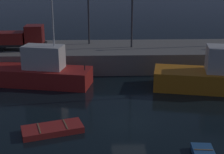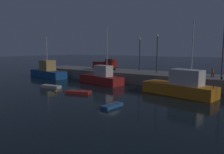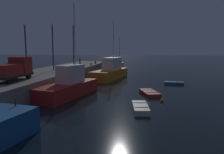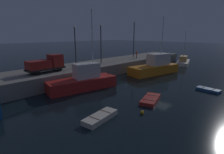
# 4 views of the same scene
# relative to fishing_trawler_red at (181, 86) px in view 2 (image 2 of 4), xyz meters

# --- Properties ---
(ground_plane) EXTENTS (320.00, 320.00, 0.00)m
(ground_plane) POSITION_rel_fishing_trawler_red_xyz_m (-8.64, -6.21, -1.40)
(ground_plane) COLOR black
(pier_quay) EXTENTS (57.40, 8.05, 2.15)m
(pier_quay) POSITION_rel_fishing_trawler_red_xyz_m (-8.64, 8.48, -0.33)
(pier_quay) COLOR gray
(pier_quay) RESTS_ON ground
(fishing_trawler_red) EXTENTS (11.52, 5.70, 11.13)m
(fishing_trawler_red) POSITION_rel_fishing_trawler_red_xyz_m (0.00, 0.00, 0.00)
(fishing_trawler_red) COLOR orange
(fishing_trawler_red) RESTS_ON ground
(fishing_boat_blue) EXTENTS (10.39, 5.05, 11.15)m
(fishing_boat_blue) POSITION_rel_fishing_trawler_red_xyz_m (-16.41, 2.18, -0.17)
(fishing_boat_blue) COLOR red
(fishing_boat_blue) RESTS_ON ground
(fishing_boat_white) EXTENTS (11.26, 4.85, 9.82)m
(fishing_boat_white) POSITION_rel_fishing_trawler_red_xyz_m (-32.70, 2.49, 0.00)
(fishing_boat_white) COLOR #195193
(fishing_boat_white) RESTS_ON ground
(dinghy_orange_near) EXTENTS (4.22, 2.76, 0.45)m
(dinghy_orange_near) POSITION_rel_fishing_trawler_red_xyz_m (-13.84, -7.48, -1.20)
(dinghy_orange_near) COLOR #B22823
(dinghy_orange_near) RESTS_ON ground
(rowboat_white_mid) EXTENTS (1.48, 3.14, 0.41)m
(rowboat_white_mid) POSITION_rel_fishing_trawler_red_xyz_m (-4.92, -11.35, -1.22)
(rowboat_white_mid) COLOR #2D6099
(rowboat_white_mid) RESTS_ON ground
(dinghy_red_small) EXTENTS (3.94, 1.86, 0.53)m
(dinghy_red_small) POSITION_rel_fishing_trawler_red_xyz_m (-21.22, -6.64, -1.16)
(dinghy_red_small) COLOR beige
(dinghy_red_small) RESTS_ON ground
(mooring_buoy_near) EXTENTS (0.36, 0.36, 0.36)m
(mooring_buoy_near) POSITION_rel_fishing_trawler_red_xyz_m (-17.54, -8.80, -1.22)
(mooring_buoy_near) COLOR orange
(mooring_buoy_near) RESTS_ON ground
(lamp_post_west) EXTENTS (0.44, 0.44, 7.15)m
(lamp_post_west) POSITION_rel_fishing_trawler_red_xyz_m (-11.96, 10.20, 4.97)
(lamp_post_west) COLOR #38383D
(lamp_post_west) RESTS_ON pier_quay
(lamp_post_east) EXTENTS (0.44, 0.44, 7.61)m
(lamp_post_east) POSITION_rel_fishing_trawler_red_xyz_m (-7.20, 8.26, 5.21)
(lamp_post_east) COLOR #38383D
(lamp_post_east) RESTS_ON pier_quay
(lamp_post_central) EXTENTS (0.44, 0.44, 8.69)m
(lamp_post_central) POSITION_rel_fishing_trawler_red_xyz_m (4.42, 8.84, 5.77)
(lamp_post_central) COLOR #38383D
(lamp_post_central) RESTS_ON pier_quay
(utility_truck) EXTENTS (5.73, 2.13, 2.59)m
(utility_truck) POSITION_rel_fishing_trawler_red_xyz_m (-19.17, 7.51, 2.01)
(utility_truck) COLOR black
(utility_truck) RESTS_ON pier_quay
(dockworker) EXTENTS (0.46, 0.46, 1.77)m
(dockworker) POSITION_rel_fishing_trawler_red_xyz_m (3.28, 7.09, 1.75)
(dockworker) COLOR black
(dockworker) RESTS_ON pier_quay
(bollard_central) EXTENTS (0.28, 0.28, 0.48)m
(bollard_central) POSITION_rel_fishing_trawler_red_xyz_m (4.89, 5.15, 0.98)
(bollard_central) COLOR black
(bollard_central) RESTS_ON pier_quay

